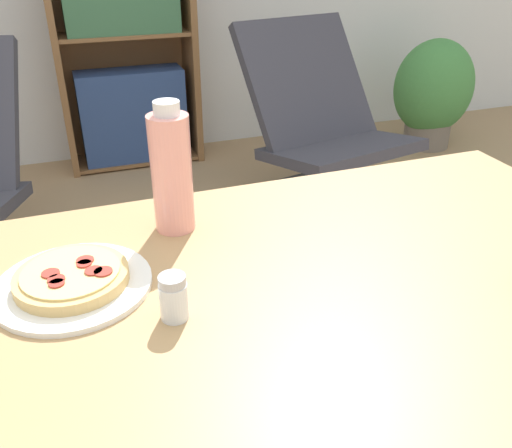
% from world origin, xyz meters
% --- Properties ---
extents(dining_table, '(1.27, 0.83, 0.73)m').
position_xyz_m(dining_table, '(0.03, -0.05, 0.63)').
color(dining_table, tan).
rests_on(dining_table, ground_plane).
extents(pizza_on_plate, '(0.26, 0.26, 0.04)m').
position_xyz_m(pizza_on_plate, '(-0.40, 0.08, 0.74)').
color(pizza_on_plate, white).
rests_on(pizza_on_plate, dining_table).
extents(drink_bottle, '(0.08, 0.08, 0.26)m').
position_xyz_m(drink_bottle, '(-0.20, 0.22, 0.85)').
color(drink_bottle, pink).
rests_on(drink_bottle, dining_table).
extents(salt_shaker, '(0.04, 0.04, 0.07)m').
position_xyz_m(salt_shaker, '(-0.26, -0.06, 0.76)').
color(salt_shaker, white).
rests_on(salt_shaker, dining_table).
extents(lounge_chair_far, '(0.74, 0.87, 0.88)m').
position_xyz_m(lounge_chair_far, '(0.77, 1.48, 0.29)').
color(lounge_chair_far, black).
rests_on(lounge_chair_far, ground_plane).
extents(bookshelf, '(0.77, 0.30, 1.48)m').
position_xyz_m(bookshelf, '(0.00, 2.44, 0.68)').
color(bookshelf, brown).
rests_on(bookshelf, ground_plane).
extents(potted_plant_floor, '(0.51, 0.43, 0.67)m').
position_xyz_m(potted_plant_floor, '(1.82, 2.07, 0.35)').
color(potted_plant_floor, '#70665B').
rests_on(potted_plant_floor, ground_plane).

